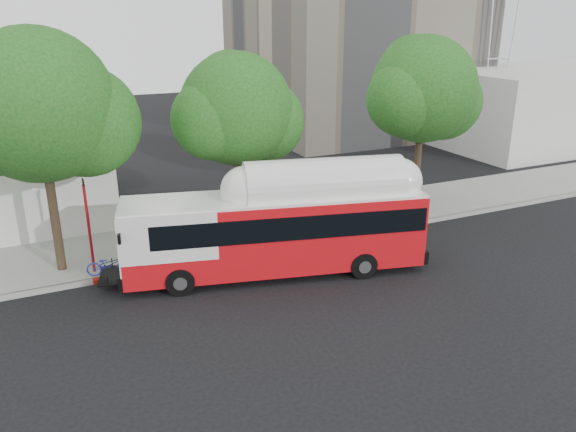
# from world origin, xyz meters

# --- Properties ---
(ground) EXTENTS (120.00, 120.00, 0.00)m
(ground) POSITION_xyz_m (0.00, 0.00, 0.00)
(ground) COLOR black
(ground) RESTS_ON ground
(sidewalk) EXTENTS (60.00, 5.00, 0.15)m
(sidewalk) POSITION_xyz_m (0.00, 6.50, 0.07)
(sidewalk) COLOR gray
(sidewalk) RESTS_ON ground
(curb_strip) EXTENTS (60.00, 0.30, 0.15)m
(curb_strip) POSITION_xyz_m (0.00, 3.90, 0.07)
(curb_strip) COLOR gray
(curb_strip) RESTS_ON ground
(red_curb_segment) EXTENTS (10.00, 0.32, 0.16)m
(red_curb_segment) POSITION_xyz_m (-3.00, 3.90, 0.08)
(red_curb_segment) COLOR maroon
(red_curb_segment) RESTS_ON ground
(street_tree_left) EXTENTS (6.67, 5.80, 9.74)m
(street_tree_left) POSITION_xyz_m (-8.53, 5.56, 6.60)
(street_tree_left) COLOR #2D2116
(street_tree_left) RESTS_ON ground
(street_tree_mid) EXTENTS (5.75, 5.00, 8.62)m
(street_tree_mid) POSITION_xyz_m (-0.59, 6.06, 5.91)
(street_tree_mid) COLOR #2D2116
(street_tree_mid) RESTS_ON ground
(street_tree_right) EXTENTS (6.21, 5.40, 9.18)m
(street_tree_right) POSITION_xyz_m (9.44, 5.86, 6.26)
(street_tree_right) COLOR #2D2116
(street_tree_right) RESTS_ON ground
(horizon_block) EXTENTS (20.00, 12.00, 6.00)m
(horizon_block) POSITION_xyz_m (30.00, 16.00, 3.00)
(horizon_block) COLOR silver
(horizon_block) RESTS_ON ground
(transit_bus) EXTENTS (13.03, 5.26, 3.80)m
(transit_bus) POSITION_xyz_m (-0.95, 1.72, 1.78)
(transit_bus) COLOR red
(transit_bus) RESTS_ON ground
(signal_pole) EXTENTS (0.12, 0.39, 4.07)m
(signal_pole) POSITION_xyz_m (-7.83, 4.67, 2.09)
(signal_pole) COLOR #A9121C
(signal_pole) RESTS_ON ground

